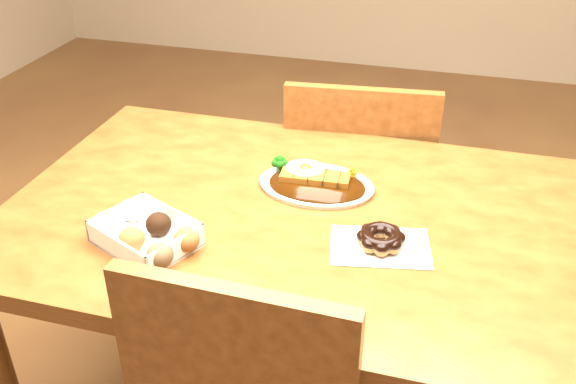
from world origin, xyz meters
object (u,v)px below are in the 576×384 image
(table, at_px, (293,249))
(donut_box, at_px, (145,232))
(chair_far, at_px, (358,197))
(pon_de_ring, at_px, (381,239))
(katsu_curry_plate, at_px, (315,182))

(table, xyz_separation_m, donut_box, (-0.24, -0.19, 0.12))
(chair_far, height_order, pon_de_ring, chair_far)
(chair_far, xyz_separation_m, donut_box, (-0.29, -0.73, 0.30))
(katsu_curry_plate, distance_m, pon_de_ring, 0.26)
(table, bearing_deg, pon_de_ring, -22.68)
(katsu_curry_plate, bearing_deg, chair_far, 85.31)
(pon_de_ring, bearing_deg, table, 157.32)
(table, relative_size, donut_box, 5.38)
(table, relative_size, katsu_curry_plate, 4.76)
(chair_far, xyz_separation_m, katsu_curry_plate, (-0.04, -0.43, 0.28))
(chair_far, relative_size, donut_box, 3.90)
(table, distance_m, chair_far, 0.57)
(donut_box, bearing_deg, chair_far, 67.92)
(table, relative_size, pon_de_ring, 5.68)
(katsu_curry_plate, height_order, pon_de_ring, katsu_curry_plate)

